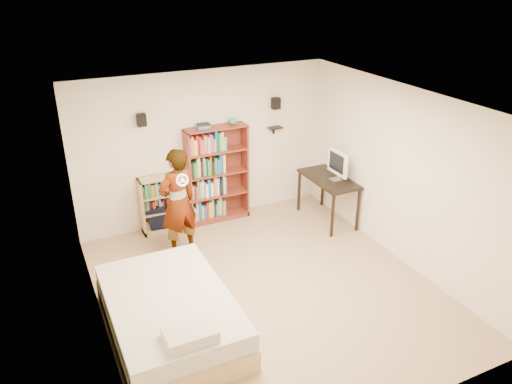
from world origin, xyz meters
The scene contains 14 objects.
ground centered at (0.00, 0.00, 0.00)m, with size 4.50×5.00×0.01m, color tan.
room_shell centered at (0.00, 0.00, 1.76)m, with size 4.52×5.02×2.71m.
crown_molding centered at (0.00, 0.00, 2.67)m, with size 4.50×5.00×0.06m.
speaker_left centered at (-1.05, 2.40, 2.00)m, with size 0.14×0.12×0.20m, color black.
speaker_right centered at (1.35, 2.40, 2.00)m, with size 0.14×0.12×0.20m, color black.
wall_shelf centered at (1.35, 2.41, 1.55)m, with size 0.25×0.16×0.03m, color black.
tall_bookshelf centered at (0.17, 2.34, 0.87)m, with size 1.10×0.32×1.74m, color maroon, non-canonical shape.
low_bookshelf centered at (-0.82, 2.35, 0.50)m, with size 0.80×0.30×1.00m, color tan, non-canonical shape.
computer_desk centered at (1.93, 1.45, 0.41)m, with size 0.61×1.21×0.83m, color black, non-canonical shape.
imac centered at (1.98, 1.32, 1.09)m, with size 0.10×0.52×0.52m, color white, non-canonical shape.
daybed centered at (-1.50, -0.28, 0.33)m, with size 1.45×2.24×0.66m, color beige, non-canonical shape.
person centered at (-0.81, 1.50, 0.88)m, with size 0.64×0.42×1.77m, color black.
wii_wheel centered at (-0.81, 1.17, 1.39)m, with size 0.19×0.19×0.03m, color white.
navy_bag centered at (-0.96, 2.33, 0.26)m, with size 0.38×0.25×0.51m, color black, non-canonical shape.
Camera 1 is at (-2.69, -5.29, 4.24)m, focal length 35.00 mm.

